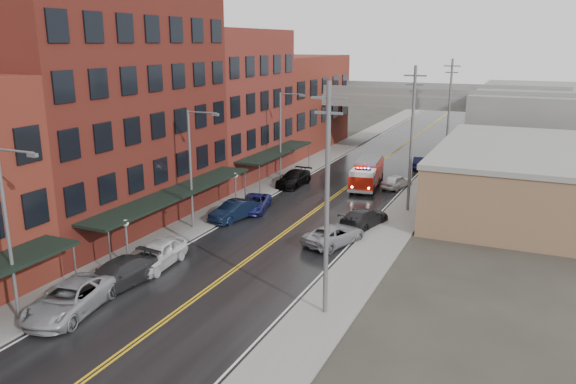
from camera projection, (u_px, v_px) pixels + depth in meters
The scene contains 32 objects.
road at pixel (305, 218), 45.38m from camera, with size 11.00×160.00×0.02m, color black.
sidewalk_left at pixel (227, 206), 48.22m from camera, with size 3.00×160.00×0.15m, color slate.
sidewalk_right at pixel (395, 229), 42.51m from camera, with size 3.00×160.00×0.15m, color slate.
curb_left at pixel (244, 209), 47.58m from camera, with size 0.30×160.00×0.15m, color gray.
curb_right at pixel (373, 226), 43.16m from camera, with size 0.30×160.00×0.15m, color gray.
brick_building_b at pixel (107, 108), 42.07m from camera, with size 9.00×20.00×18.00m, color #511615.
brick_building_c at pixel (225, 105), 57.92m from camera, with size 9.00×15.00×15.00m, color maroon.
brick_building_far at pixel (292, 103), 73.76m from camera, with size 9.00×20.00×12.00m, color maroon.
tan_building at pixel (526, 180), 47.32m from camera, with size 14.00×22.00×5.00m, color #8C6A4B.
right_far_block at pixel (551, 120), 72.65m from camera, with size 18.00×30.00×8.00m, color slate.
awning_1 at pixel (176, 193), 41.36m from camera, with size 2.60×18.00×3.09m.
awning_2 at pixel (276, 152), 56.82m from camera, with size 2.60×13.00×3.09m.
globe_lamp_1 at pixel (126, 232), 34.92m from camera, with size 0.44×0.44×3.12m.
globe_lamp_2 at pixel (235, 182), 47.29m from camera, with size 0.44×0.44×3.12m.
street_lamp_0 at pixel (10, 225), 27.17m from camera, with size 2.64×0.22×9.00m.
street_lamp_1 at pixel (193, 162), 41.30m from camera, with size 2.64×0.22×9.00m.
street_lamp_2 at pixel (283, 132), 55.44m from camera, with size 2.64×0.22×9.00m.
utility_pole_0 at pixel (327, 198), 27.69m from camera, with size 1.80×0.24×12.00m.
utility_pole_1 at pixel (412, 137), 45.36m from camera, with size 1.80×0.24×12.00m.
utility_pole_2 at pixel (449, 111), 63.02m from camera, with size 1.80×0.24×12.00m.
overpass at pixel (400, 104), 72.10m from camera, with size 40.00×10.00×7.50m.
fire_truck at pixel (367, 173), 54.49m from camera, with size 3.57×7.44×2.64m.
parked_car_left_2 at pixel (70, 299), 29.18m from camera, with size 2.68×5.80×1.61m, color #95979C.
parked_car_left_3 at pixel (117, 274), 32.35m from camera, with size 2.21×5.44×1.58m, color #2A2A2C.
parked_car_left_4 at pixel (158, 254), 35.34m from camera, with size 1.97×4.91×1.67m, color silver.
parked_car_left_5 at pixel (234, 211), 44.67m from camera, with size 1.61×4.61×1.52m, color black.
parked_car_left_6 at pixel (254, 203), 47.09m from camera, with size 2.21×4.78×1.33m, color navy.
parked_car_left_7 at pixel (294, 178), 55.27m from camera, with size 2.09×5.14×1.49m, color black.
parked_car_right_0 at pixel (334, 234), 39.33m from camera, with size 2.34×5.08×1.41m, color gray.
parked_car_right_1 at pixel (364, 217), 43.09m from camera, with size 2.03×5.00×1.45m, color black.
parked_car_right_2 at pixel (396, 181), 54.38m from camera, with size 1.59×3.96×1.35m, color white.
parked_car_right_3 at pixel (420, 162), 62.91m from camera, with size 1.46×4.17×1.38m, color black.
Camera 1 is at (16.23, -10.17, 13.76)m, focal length 35.00 mm.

